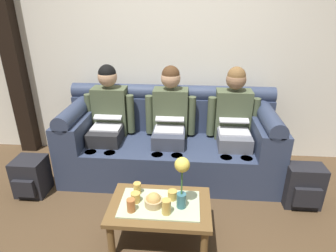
% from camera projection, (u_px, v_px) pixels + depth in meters
% --- Properties ---
extents(ground_plane, '(14.00, 14.00, 0.00)m').
position_uv_depth(ground_plane, '(159.00, 247.00, 2.32)').
color(ground_plane, '#4C3823').
extents(back_wall_patterned, '(6.00, 0.12, 2.90)m').
position_uv_depth(back_wall_patterned, '(174.00, 38.00, 3.29)').
color(back_wall_patterned, silver).
rests_on(back_wall_patterned, ground_plane).
extents(timber_pillar, '(0.20, 0.20, 2.90)m').
position_uv_depth(timber_pillar, '(10.00, 38.00, 3.32)').
color(timber_pillar, black).
rests_on(timber_pillar, ground_plane).
extents(couch, '(2.32, 0.88, 0.96)m').
position_uv_depth(couch, '(170.00, 142.00, 3.24)').
color(couch, '#2D3851').
rests_on(couch, ground_plane).
extents(person_left, '(0.56, 0.67, 1.22)m').
position_uv_depth(person_left, '(108.00, 117.00, 3.17)').
color(person_left, '#232326').
rests_on(person_left, ground_plane).
extents(person_middle, '(0.56, 0.67, 1.22)m').
position_uv_depth(person_middle, '(170.00, 119.00, 3.12)').
color(person_middle, '#383D4C').
rests_on(person_middle, ground_plane).
extents(person_right, '(0.56, 0.67, 1.22)m').
position_uv_depth(person_right, '(234.00, 121.00, 3.07)').
color(person_right, '#595B66').
rests_on(person_right, ground_plane).
extents(coffee_table, '(0.81, 0.52, 0.37)m').
position_uv_depth(coffee_table, '(160.00, 209.00, 2.28)').
color(coffee_table, brown).
rests_on(coffee_table, ground_plane).
extents(flower_vase, '(0.11, 0.11, 0.44)m').
position_uv_depth(flower_vase, '(182.00, 177.00, 2.11)').
color(flower_vase, '#336672').
rests_on(flower_vase, coffee_table).
extents(snack_bowl, '(0.14, 0.14, 0.12)m').
position_uv_depth(snack_bowl, '(154.00, 201.00, 2.22)').
color(snack_bowl, tan).
rests_on(snack_bowl, coffee_table).
extents(cup_near_left, '(0.08, 0.08, 0.08)m').
position_uv_depth(cup_near_left, '(172.00, 195.00, 2.30)').
color(cup_near_left, gold).
rests_on(cup_near_left, coffee_table).
extents(cup_near_right, '(0.08, 0.08, 0.08)m').
position_uv_depth(cup_near_right, '(136.00, 197.00, 2.26)').
color(cup_near_right, gold).
rests_on(cup_near_right, coffee_table).
extents(cup_far_center, '(0.06, 0.06, 0.10)m').
position_uv_depth(cup_far_center, '(137.00, 188.00, 2.36)').
color(cup_far_center, gold).
rests_on(cup_far_center, coffee_table).
extents(cup_far_left, '(0.06, 0.06, 0.11)m').
position_uv_depth(cup_far_left, '(131.00, 205.00, 2.16)').
color(cup_far_left, '#B26633').
rests_on(cup_far_left, coffee_table).
extents(cup_far_right, '(0.07, 0.07, 0.12)m').
position_uv_depth(cup_far_right, '(166.00, 207.00, 2.13)').
color(cup_far_right, gold).
rests_on(cup_far_right, coffee_table).
extents(backpack_left, '(0.30, 0.32, 0.39)m').
position_uv_depth(backpack_left, '(31.00, 177.00, 2.91)').
color(backpack_left, black).
rests_on(backpack_left, ground_plane).
extents(backpack_right, '(0.34, 0.25, 0.43)m').
position_uv_depth(backpack_right, '(303.00, 187.00, 2.72)').
color(backpack_right, black).
rests_on(backpack_right, ground_plane).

